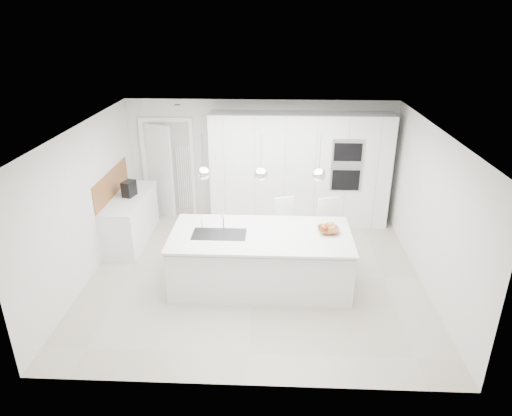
{
  "coord_description": "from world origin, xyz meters",
  "views": [
    {
      "loc": [
        0.31,
        -6.65,
        4.09
      ],
      "look_at": [
        0.0,
        0.3,
        1.1
      ],
      "focal_mm": 32.0,
      "sensor_mm": 36.0,
      "label": 1
    }
  ],
  "objects_px": {
    "fruit_bowl": "(328,230)",
    "espresso_machine": "(129,189)",
    "island_base": "(261,261)",
    "bar_stool_left": "(284,231)",
    "bar_stool_right": "(327,232)"
  },
  "relations": [
    {
      "from": "island_base",
      "to": "espresso_machine",
      "type": "relative_size",
      "value": 9.54
    },
    {
      "from": "bar_stool_left",
      "to": "bar_stool_right",
      "type": "relative_size",
      "value": 0.99
    },
    {
      "from": "island_base",
      "to": "bar_stool_left",
      "type": "relative_size",
      "value": 2.47
    },
    {
      "from": "fruit_bowl",
      "to": "bar_stool_right",
      "type": "relative_size",
      "value": 0.29
    },
    {
      "from": "fruit_bowl",
      "to": "espresso_machine",
      "type": "distance_m",
      "value": 3.85
    },
    {
      "from": "fruit_bowl",
      "to": "bar_stool_right",
      "type": "distance_m",
      "value": 0.78
    },
    {
      "from": "espresso_machine",
      "to": "island_base",
      "type": "bearing_deg",
      "value": -15.76
    },
    {
      "from": "fruit_bowl",
      "to": "espresso_machine",
      "type": "xyz_separation_m",
      "value": [
        -3.59,
        1.4,
        0.11
      ]
    },
    {
      "from": "island_base",
      "to": "espresso_machine",
      "type": "bearing_deg",
      "value": 148.7
    },
    {
      "from": "fruit_bowl",
      "to": "espresso_machine",
      "type": "height_order",
      "value": "espresso_machine"
    },
    {
      "from": "island_base",
      "to": "bar_stool_right",
      "type": "height_order",
      "value": "bar_stool_right"
    },
    {
      "from": "island_base",
      "to": "fruit_bowl",
      "type": "xyz_separation_m",
      "value": [
        1.06,
        0.14,
        0.51
      ]
    },
    {
      "from": "bar_stool_right",
      "to": "bar_stool_left",
      "type": "bearing_deg",
      "value": 158.74
    },
    {
      "from": "espresso_machine",
      "to": "bar_stool_left",
      "type": "bearing_deg",
      "value": 2.25
    },
    {
      "from": "fruit_bowl",
      "to": "bar_stool_left",
      "type": "bearing_deg",
      "value": 133.67
    }
  ]
}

